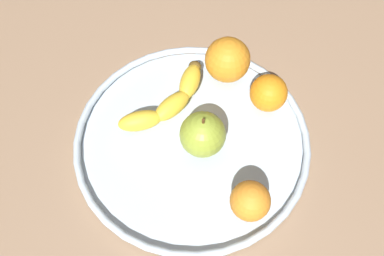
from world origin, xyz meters
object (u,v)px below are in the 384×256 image
Objects in this scene: apple at (205,132)px; orange_front_right at (250,201)px; fruit_bowl at (192,139)px; orange_back_right at (228,60)px; orange_front_left at (269,93)px; banana at (169,101)px.

apple is 12.77cm from orange_front_right.
orange_back_right reaches higher than fruit_bowl.
fruit_bowl is at bearing -162.72° from orange_back_right.
orange_front_right is (-16.82, -9.54, -0.16)cm from orange_front_left.
orange_front_right is (-5.12, -21.47, 1.35)cm from banana.
apple reaches higher than banana.
banana is 2.49× the size of orange_back_right.
fruit_bowl is 4.83× the size of apple.
orange_back_right is at bearing 88.68° from orange_front_left.
orange_back_right is (11.92, -2.71, 2.32)cm from banana.
orange_front_left is 19.34cm from orange_front_right.
orange_front_left is (11.70, -11.93, 1.52)cm from banana.
fruit_bowl is 4.97× the size of orange_back_right.
apple is at bearing 168.52° from orange_front_left.
fruit_bowl is 1.99× the size of banana.
banana is at bearing 167.19° from orange_back_right.
apple is 1.29× the size of orange_front_left.
apple reaches higher than orange_front_right.
apple is 14.85cm from orange_back_right.
orange_back_right reaches higher than orange_front_left.
orange_back_right reaches higher than orange_front_right.
orange_back_right is (0.21, 9.22, 0.80)cm from orange_front_left.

